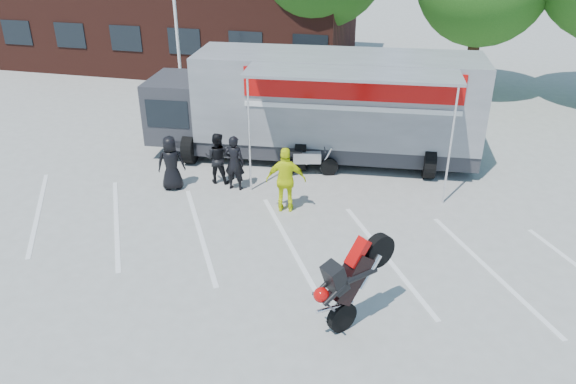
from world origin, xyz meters
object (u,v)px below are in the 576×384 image
at_px(parked_motorcycle, 308,175).
at_px(stunt_bike_rider, 367,317).
at_px(spectator_leather_a, 171,163).
at_px(spectator_leather_b, 234,163).
at_px(transporter_truck, 320,157).
at_px(spectator_hivis, 286,180).
at_px(spectator_leather_c, 217,158).

distance_m(parked_motorcycle, stunt_bike_rider, 6.98).
xyz_separation_m(stunt_bike_rider, spectator_leather_a, (-6.36, 4.59, 0.83)).
bearing_deg(spectator_leather_b, transporter_truck, -123.82).
height_order(parked_motorcycle, spectator_leather_a, spectator_leather_a).
distance_m(parked_motorcycle, spectator_leather_b, 2.56).
xyz_separation_m(spectator_leather_a, spectator_hivis, (3.62, -0.53, 0.10)).
distance_m(transporter_truck, parked_motorcycle, 1.47).
bearing_deg(parked_motorcycle, spectator_leather_a, 102.29).
bearing_deg(spectator_hivis, stunt_bike_rider, 112.77).
relative_size(transporter_truck, spectator_leather_b, 6.50).
distance_m(spectator_leather_a, spectator_leather_b, 1.87).
bearing_deg(spectator_leather_b, spectator_leather_a, 13.90).
bearing_deg(spectator_leather_b, spectator_hivis, 152.97).
height_order(spectator_leather_b, spectator_hivis, spectator_hivis).
distance_m(stunt_bike_rider, spectator_leather_a, 7.89).
xyz_separation_m(parked_motorcycle, spectator_leather_c, (-2.58, -1.13, 0.79)).
relative_size(transporter_truck, spectator_leather_c, 6.92).
relative_size(spectator_leather_b, spectator_hivis, 0.91).
bearing_deg(parked_motorcycle, stunt_bike_rider, -172.45).
relative_size(parked_motorcycle, stunt_bike_rider, 0.89).
bearing_deg(spectator_leather_a, transporter_truck, -161.90).
bearing_deg(spectator_leather_b, spectator_leather_c, -25.89).
relative_size(stunt_bike_rider, spectator_leather_a, 1.30).
bearing_deg(spectator_leather_b, parked_motorcycle, -142.00).
bearing_deg(parked_motorcycle, spectator_hivis, 162.64).
bearing_deg(parked_motorcycle, spectator_leather_c, 99.24).
bearing_deg(transporter_truck, spectator_leather_a, -143.95).
bearing_deg(stunt_bike_rider, parked_motorcycle, 153.58).
relative_size(parked_motorcycle, spectator_leather_a, 1.15).
distance_m(stunt_bike_rider, spectator_leather_b, 6.82).
height_order(transporter_truck, stunt_bike_rider, transporter_truck).
bearing_deg(spectator_leather_c, parked_motorcycle, -158.99).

